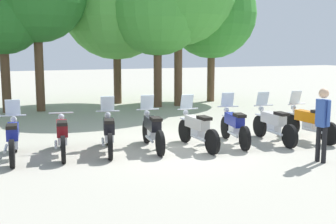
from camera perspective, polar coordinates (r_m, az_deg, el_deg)
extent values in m
plane|color=#ADA899|center=(11.60, 0.90, -4.75)|extent=(80.00, 80.00, 0.00)
cylinder|color=black|center=(11.79, -19.39, -3.42)|extent=(0.15, 0.65, 0.64)
cylinder|color=black|center=(10.28, -19.69, -5.16)|extent=(0.15, 0.65, 0.64)
cube|color=silver|center=(11.73, -19.47, -1.79)|extent=(0.15, 0.37, 0.04)
cube|color=navy|center=(11.02, -19.61, -2.40)|extent=(0.33, 0.97, 0.30)
cube|color=silver|center=(11.02, -19.55, -3.82)|extent=(0.25, 0.41, 0.24)
cube|color=black|center=(10.59, -19.75, -1.78)|extent=(0.27, 0.46, 0.08)
cylinder|color=silver|center=(11.65, -19.48, -1.99)|extent=(0.07, 0.23, 0.64)
cylinder|color=silver|center=(11.50, -19.58, -0.43)|extent=(0.62, 0.08, 0.04)
sphere|color=silver|center=(11.65, -19.53, -0.92)|extent=(0.17, 0.17, 0.16)
cylinder|color=silver|center=(10.75, -20.45, -4.50)|extent=(0.12, 0.70, 0.07)
cube|color=silver|center=(11.54, -19.62, 0.60)|extent=(0.37, 0.16, 0.39)
cylinder|color=black|center=(11.89, -13.69, -3.08)|extent=(0.17, 0.65, 0.64)
cylinder|color=black|center=(10.37, -13.53, -4.77)|extent=(0.17, 0.65, 0.64)
cube|color=silver|center=(11.82, -13.75, -1.47)|extent=(0.16, 0.37, 0.04)
cube|color=maroon|center=(11.11, -13.68, -2.05)|extent=(0.37, 0.97, 0.30)
cube|color=silver|center=(11.11, -13.63, -3.47)|extent=(0.27, 0.42, 0.24)
cube|color=black|center=(10.68, -13.68, -1.43)|extent=(0.29, 0.47, 0.08)
cylinder|color=silver|center=(11.74, -13.74, -1.66)|extent=(0.08, 0.23, 0.64)
cylinder|color=silver|center=(11.60, -13.79, -0.11)|extent=(0.62, 0.11, 0.04)
sphere|color=silver|center=(11.74, -13.78, -0.60)|extent=(0.18, 0.18, 0.16)
cylinder|color=silver|center=(10.83, -14.43, -4.13)|extent=(0.15, 0.70, 0.07)
cylinder|color=black|center=(11.97, -7.85, -2.83)|extent=(0.23, 0.65, 0.64)
cylinder|color=black|center=(10.46, -7.55, -4.49)|extent=(0.23, 0.65, 0.64)
cube|color=silver|center=(11.91, -7.88, -1.23)|extent=(0.19, 0.38, 0.04)
cube|color=black|center=(11.20, -7.75, -1.80)|extent=(0.45, 0.98, 0.30)
cube|color=silver|center=(11.20, -7.72, -3.21)|extent=(0.30, 0.44, 0.24)
cube|color=black|center=(10.77, -7.69, -1.19)|extent=(0.32, 0.48, 0.08)
cylinder|color=silver|center=(11.83, -7.86, -1.42)|extent=(0.09, 0.23, 0.64)
cylinder|color=silver|center=(11.69, -7.88, 0.12)|extent=(0.61, 0.16, 0.04)
sphere|color=silver|center=(11.83, -7.89, -0.36)|extent=(0.19, 0.19, 0.16)
cylinder|color=silver|center=(10.91, -8.49, -3.86)|extent=(0.21, 0.70, 0.07)
cube|color=silver|center=(11.72, -7.91, 1.13)|extent=(0.38, 0.20, 0.39)
cylinder|color=black|center=(12.18, -2.84, -2.57)|extent=(0.17, 0.65, 0.64)
cylinder|color=black|center=(10.70, -1.03, -4.12)|extent=(0.17, 0.65, 0.64)
cube|color=silver|center=(12.12, -2.85, -0.99)|extent=(0.16, 0.37, 0.04)
cube|color=black|center=(11.42, -2.06, -1.52)|extent=(0.36, 0.97, 0.30)
cube|color=silver|center=(11.42, -1.99, -2.90)|extent=(0.26, 0.42, 0.24)
cube|color=black|center=(11.01, -1.58, -0.90)|extent=(0.28, 0.46, 0.08)
cylinder|color=silver|center=(12.04, -2.76, -1.18)|extent=(0.07, 0.23, 0.64)
cylinder|color=silver|center=(11.90, -2.67, 0.34)|extent=(0.62, 0.10, 0.04)
sphere|color=silver|center=(12.04, -2.80, -0.14)|extent=(0.18, 0.18, 0.16)
cylinder|color=silver|center=(11.11, -2.44, -3.54)|extent=(0.14, 0.70, 0.07)
cube|color=silver|center=(11.93, -2.74, 1.33)|extent=(0.37, 0.17, 0.39)
cylinder|color=black|center=(12.26, 2.21, -2.49)|extent=(0.13, 0.64, 0.64)
cylinder|color=black|center=(10.92, 5.80, -3.91)|extent=(0.13, 0.64, 0.64)
cube|color=silver|center=(12.20, 2.22, -0.92)|extent=(0.14, 0.37, 0.04)
cube|color=silver|center=(11.56, 3.80, -1.42)|extent=(0.30, 0.96, 0.30)
cube|color=silver|center=(11.56, 3.90, -2.77)|extent=(0.24, 0.41, 0.24)
cube|color=black|center=(11.18, 4.76, -0.78)|extent=(0.26, 0.45, 0.08)
cylinder|color=silver|center=(12.12, 2.40, -1.10)|extent=(0.06, 0.23, 0.64)
cylinder|color=silver|center=(11.99, 2.60, 0.41)|extent=(0.62, 0.06, 0.04)
sphere|color=silver|center=(12.12, 2.33, -0.07)|extent=(0.17, 0.17, 0.16)
cylinder|color=silver|center=(11.24, 3.89, -3.41)|extent=(0.10, 0.70, 0.07)
cube|color=silver|center=(12.02, 2.48, 1.39)|extent=(0.37, 0.15, 0.39)
cylinder|color=black|center=(12.87, 7.53, -2.03)|extent=(0.21, 0.65, 0.64)
cylinder|color=black|center=(11.44, 10.00, -3.42)|extent=(0.21, 0.65, 0.64)
cube|color=silver|center=(12.81, 7.56, -0.53)|extent=(0.18, 0.38, 0.04)
cube|color=navy|center=(12.14, 8.65, -1.02)|extent=(0.43, 0.98, 0.30)
cube|color=silver|center=(12.14, 8.70, -2.31)|extent=(0.29, 0.43, 0.24)
cube|color=black|center=(11.74, 9.32, -0.42)|extent=(0.31, 0.48, 0.08)
cylinder|color=silver|center=(12.73, 7.68, -0.71)|extent=(0.09, 0.23, 0.64)
cylinder|color=silver|center=(12.60, 7.85, 0.73)|extent=(0.62, 0.15, 0.04)
sphere|color=silver|center=(12.74, 7.65, 0.28)|extent=(0.19, 0.19, 0.16)
cylinder|color=silver|center=(11.82, 8.45, -2.90)|extent=(0.19, 0.70, 0.07)
cube|color=silver|center=(12.63, 7.78, 1.67)|extent=(0.38, 0.19, 0.39)
cylinder|color=black|center=(13.25, 11.89, -1.83)|extent=(0.13, 0.64, 0.64)
cylinder|color=black|center=(11.97, 15.62, -3.08)|extent=(0.13, 0.64, 0.64)
cube|color=silver|center=(13.20, 11.93, -0.38)|extent=(0.14, 0.37, 0.04)
cube|color=silver|center=(12.58, 13.59, -0.82)|extent=(0.31, 0.96, 0.30)
cube|color=silver|center=(12.59, 13.67, -2.07)|extent=(0.24, 0.41, 0.24)
cube|color=black|center=(12.22, 14.61, -0.23)|extent=(0.26, 0.45, 0.08)
cylinder|color=silver|center=(13.13, 12.12, -0.54)|extent=(0.06, 0.23, 0.64)
cylinder|color=silver|center=(13.00, 12.37, 0.85)|extent=(0.62, 0.07, 0.04)
sphere|color=silver|center=(13.13, 12.07, 0.41)|extent=(0.17, 0.17, 0.16)
cylinder|color=silver|center=(12.27, 13.76, -2.63)|extent=(0.11, 0.70, 0.07)
cube|color=silver|center=(13.03, 12.27, 1.76)|extent=(0.37, 0.15, 0.39)
cylinder|color=black|center=(13.78, 15.85, -1.58)|extent=(0.13, 0.64, 0.64)
cylinder|color=black|center=(12.66, 20.34, -2.67)|extent=(0.13, 0.64, 0.64)
cube|color=silver|center=(13.73, 15.91, -0.18)|extent=(0.14, 0.37, 0.04)
cube|color=orange|center=(13.19, 17.92, -0.57)|extent=(0.30, 0.96, 0.30)
cube|color=silver|center=(13.20, 18.01, -1.76)|extent=(0.24, 0.41, 0.24)
cube|color=black|center=(12.87, 19.14, 0.01)|extent=(0.26, 0.45, 0.08)
cylinder|color=silver|center=(13.67, 16.15, -0.34)|extent=(0.06, 0.23, 0.64)
cylinder|color=silver|center=(13.55, 16.45, 1.01)|extent=(0.62, 0.06, 0.04)
sphere|color=silver|center=(13.67, 16.08, 0.58)|extent=(0.17, 0.17, 0.16)
cylinder|color=silver|center=(12.88, 18.36, -2.29)|extent=(0.10, 0.70, 0.07)
cube|color=silver|center=(13.57, 16.32, 1.88)|extent=(0.37, 0.15, 0.39)
cylinder|color=black|center=(10.68, 19.72, -4.10)|extent=(0.13, 0.13, 0.84)
cylinder|color=black|center=(10.78, 19.01, -3.95)|extent=(0.13, 0.13, 0.84)
cube|color=#33519E|center=(10.60, 19.56, -0.14)|extent=(0.24, 0.25, 0.63)
cylinder|color=#33519E|center=(10.50, 20.25, -0.17)|extent=(0.09, 0.09, 0.60)
cylinder|color=#33519E|center=(10.70, 18.90, 0.05)|extent=(0.09, 0.09, 0.60)
sphere|color=#DBAD89|center=(10.55, 19.69, 2.32)|extent=(0.27, 0.27, 0.23)
cylinder|color=brown|center=(18.81, -20.44, 4.22)|extent=(0.36, 0.36, 2.84)
sphere|color=#236623|center=(18.81, -20.86, 12.11)|extent=(3.34, 3.34, 3.34)
cylinder|color=brown|center=(18.79, -16.45, 5.29)|extent=(0.36, 0.36, 3.42)
cylinder|color=brown|center=(20.66, -6.63, 5.00)|extent=(0.36, 0.36, 2.81)
sphere|color=#4C9E3D|center=(20.71, -6.78, 13.80)|extent=(5.05, 5.05, 5.05)
cylinder|color=brown|center=(19.34, -1.35, 4.95)|extent=(0.36, 0.36, 2.90)
sphere|color=#3D8E33|center=(19.38, -1.38, 13.64)|extent=(4.24, 4.24, 4.24)
cylinder|color=brown|center=(19.71, 1.34, 5.82)|extent=(0.36, 0.36, 3.45)
cylinder|color=brown|center=(21.44, 5.62, 5.03)|extent=(0.36, 0.36, 2.73)
sphere|color=#2D7A28|center=(21.46, 5.74, 12.66)|extent=(4.25, 4.25, 4.25)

